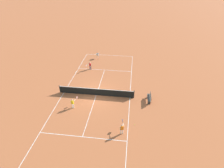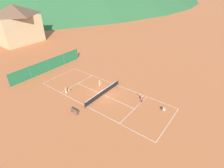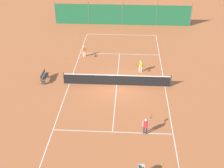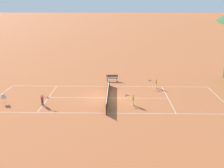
{
  "view_description": "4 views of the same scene",
  "coord_description": "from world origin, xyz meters",
  "px_view_note": "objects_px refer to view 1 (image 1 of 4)",
  "views": [
    {
      "loc": [
        -4.02,
        16.68,
        12.85
      ],
      "look_at": [
        -1.86,
        -0.67,
        1.34
      ],
      "focal_mm": 28.0,
      "sensor_mm": 36.0,
      "label": 1
    },
    {
      "loc": [
        -19.16,
        -16.48,
        17.43
      ],
      "look_at": [
        1.99,
        -0.44,
        1.41
      ],
      "focal_mm": 28.0,
      "sensor_mm": 36.0,
      "label": 2
    },
    {
      "loc": [
        0.95,
        -23.1,
        13.42
      ],
      "look_at": [
        -0.33,
        -1.31,
        0.83
      ],
      "focal_mm": 50.0,
      "sensor_mm": 36.0,
      "label": 3
    },
    {
      "loc": [
        26.3,
        1.0,
        9.58
      ],
      "look_at": [
        -1.39,
        0.4,
        1.13
      ],
      "focal_mm": 42.0,
      "sensor_mm": 36.0,
      "label": 4
    }
  ],
  "objects_px": {
    "player_far_baseline": "(122,128)",
    "tennis_ball_by_net_left": "(89,60)",
    "player_far_service": "(73,103)",
    "ball_hopper": "(98,55)",
    "player_near_service": "(90,65)",
    "tennis_net": "(96,92)",
    "tennis_ball_service_box": "(135,125)",
    "courtside_bench": "(149,98)",
    "tennis_ball_near_corner": "(94,56)"
  },
  "relations": [
    {
      "from": "player_near_service",
      "to": "tennis_ball_service_box",
      "type": "height_order",
      "value": "player_near_service"
    },
    {
      "from": "player_far_baseline",
      "to": "ball_hopper",
      "type": "distance_m",
      "value": 16.8
    },
    {
      "from": "player_near_service",
      "to": "ball_hopper",
      "type": "relative_size",
      "value": 1.33
    },
    {
      "from": "player_far_baseline",
      "to": "tennis_ball_service_box",
      "type": "height_order",
      "value": "player_far_baseline"
    },
    {
      "from": "tennis_net",
      "to": "courtside_bench",
      "type": "distance_m",
      "value": 6.35
    },
    {
      "from": "player_near_service",
      "to": "courtside_bench",
      "type": "height_order",
      "value": "player_near_service"
    },
    {
      "from": "player_far_baseline",
      "to": "ball_hopper",
      "type": "height_order",
      "value": "player_far_baseline"
    },
    {
      "from": "player_far_baseline",
      "to": "player_near_service",
      "type": "xyz_separation_m",
      "value": [
        5.78,
        -11.9,
        0.01
      ]
    },
    {
      "from": "player_far_service",
      "to": "tennis_net",
      "type": "bearing_deg",
      "value": -129.05
    },
    {
      "from": "player_far_service",
      "to": "tennis_ball_by_net_left",
      "type": "height_order",
      "value": "player_far_service"
    },
    {
      "from": "player_far_baseline",
      "to": "ball_hopper",
      "type": "relative_size",
      "value": 1.31
    },
    {
      "from": "tennis_ball_by_net_left",
      "to": "ball_hopper",
      "type": "bearing_deg",
      "value": -139.89
    },
    {
      "from": "player_far_service",
      "to": "ball_hopper",
      "type": "xyz_separation_m",
      "value": [
        -0.22,
        -12.92,
        -0.02
      ]
    },
    {
      "from": "player_far_baseline",
      "to": "tennis_ball_by_net_left",
      "type": "height_order",
      "value": "player_far_baseline"
    },
    {
      "from": "tennis_net",
      "to": "tennis_ball_service_box",
      "type": "height_order",
      "value": "tennis_net"
    },
    {
      "from": "player_far_baseline",
      "to": "tennis_ball_near_corner",
      "type": "bearing_deg",
      "value": -69.66
    },
    {
      "from": "courtside_bench",
      "to": "tennis_ball_near_corner",
      "type": "bearing_deg",
      "value": -51.8
    },
    {
      "from": "player_far_baseline",
      "to": "tennis_ball_near_corner",
      "type": "height_order",
      "value": "player_far_baseline"
    },
    {
      "from": "player_far_baseline",
      "to": "tennis_ball_by_net_left",
      "type": "bearing_deg",
      "value": -65.81
    },
    {
      "from": "courtside_bench",
      "to": "tennis_net",
      "type": "bearing_deg",
      "value": -2.77
    },
    {
      "from": "player_near_service",
      "to": "ball_hopper",
      "type": "distance_m",
      "value": 4.03
    },
    {
      "from": "ball_hopper",
      "to": "courtside_bench",
      "type": "xyz_separation_m",
      "value": [
        -8.18,
        10.69,
        -0.2
      ]
    },
    {
      "from": "courtside_bench",
      "to": "player_far_baseline",
      "type": "bearing_deg",
      "value": 61.87
    },
    {
      "from": "player_far_baseline",
      "to": "tennis_ball_service_box",
      "type": "distance_m",
      "value": 1.79
    },
    {
      "from": "tennis_net",
      "to": "tennis_ball_by_net_left",
      "type": "height_order",
      "value": "tennis_net"
    },
    {
      "from": "player_far_baseline",
      "to": "courtside_bench",
      "type": "bearing_deg",
      "value": -118.13
    },
    {
      "from": "tennis_net",
      "to": "player_far_baseline",
      "type": "relative_size",
      "value": 7.9
    },
    {
      "from": "player_far_service",
      "to": "ball_hopper",
      "type": "distance_m",
      "value": 12.92
    },
    {
      "from": "tennis_net",
      "to": "ball_hopper",
      "type": "distance_m",
      "value": 10.55
    },
    {
      "from": "tennis_net",
      "to": "tennis_ball_service_box",
      "type": "relative_size",
      "value": 139.09
    },
    {
      "from": "player_near_service",
      "to": "tennis_ball_by_net_left",
      "type": "distance_m",
      "value": 3.14
    },
    {
      "from": "tennis_ball_service_box",
      "to": "tennis_ball_by_net_left",
      "type": "xyz_separation_m",
      "value": [
        7.84,
        -13.66,
        0.0
      ]
    },
    {
      "from": "player_far_service",
      "to": "courtside_bench",
      "type": "bearing_deg",
      "value": -165.16
    },
    {
      "from": "player_near_service",
      "to": "tennis_ball_service_box",
      "type": "xyz_separation_m",
      "value": [
        -6.96,
        10.72,
        -0.66
      ]
    },
    {
      "from": "tennis_net",
      "to": "tennis_ball_service_box",
      "type": "xyz_separation_m",
      "value": [
        -4.74,
        4.34,
        -0.47
      ]
    },
    {
      "from": "tennis_net",
      "to": "tennis_ball_near_corner",
      "type": "height_order",
      "value": "tennis_net"
    },
    {
      "from": "player_far_service",
      "to": "ball_hopper",
      "type": "bearing_deg",
      "value": -90.98
    },
    {
      "from": "ball_hopper",
      "to": "player_far_service",
      "type": "bearing_deg",
      "value": 89.02
    },
    {
      "from": "tennis_net",
      "to": "ball_hopper",
      "type": "relative_size",
      "value": 10.31
    },
    {
      "from": "courtside_bench",
      "to": "tennis_ball_service_box",
      "type": "bearing_deg",
      "value": 68.28
    },
    {
      "from": "tennis_ball_service_box",
      "to": "ball_hopper",
      "type": "xyz_separation_m",
      "value": [
        6.57,
        -14.73,
        0.62
      ]
    },
    {
      "from": "player_far_baseline",
      "to": "tennis_ball_near_corner",
      "type": "relative_size",
      "value": 17.61
    },
    {
      "from": "tennis_ball_near_corner",
      "to": "player_near_service",
      "type": "bearing_deg",
      "value": 94.35
    },
    {
      "from": "player_far_baseline",
      "to": "tennis_ball_service_box",
      "type": "xyz_separation_m",
      "value": [
        -1.18,
        -1.18,
        -0.65
      ]
    },
    {
      "from": "tennis_ball_by_net_left",
      "to": "ball_hopper",
      "type": "xyz_separation_m",
      "value": [
        -1.27,
        -1.07,
        0.62
      ]
    },
    {
      "from": "player_far_service",
      "to": "tennis_ball_near_corner",
      "type": "height_order",
      "value": "player_far_service"
    },
    {
      "from": "player_near_service",
      "to": "ball_hopper",
      "type": "height_order",
      "value": "player_near_service"
    },
    {
      "from": "tennis_net",
      "to": "player_near_service",
      "type": "bearing_deg",
      "value": -70.75
    },
    {
      "from": "tennis_net",
      "to": "player_near_service",
      "type": "xyz_separation_m",
      "value": [
        2.23,
        -6.38,
        0.2
      ]
    },
    {
      "from": "player_far_baseline",
      "to": "courtside_bench",
      "type": "distance_m",
      "value": 5.92
    }
  ]
}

